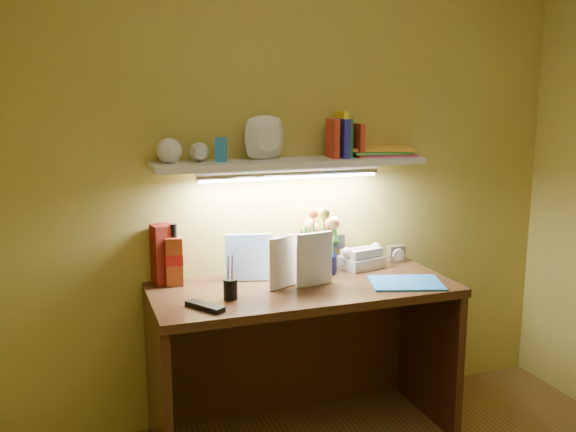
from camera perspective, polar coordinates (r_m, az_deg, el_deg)
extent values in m
cube|color=#38180F|center=(3.10, 1.39, -12.84)|extent=(1.40, 0.60, 0.75)
cube|color=silver|center=(3.41, 9.60, -3.32)|extent=(0.09, 0.05, 0.09)
cube|color=#61130C|center=(3.02, -11.08, -3.38)|extent=(0.11, 0.11, 0.28)
cylinder|color=black|center=(2.78, -5.15, -5.87)|extent=(0.07, 0.07, 0.15)
cube|color=black|center=(2.69, -7.40, -7.96)|extent=(0.15, 0.18, 0.02)
cube|color=#277FD5|center=(3.05, 10.45, -5.86)|extent=(0.38, 0.32, 0.01)
imported|color=white|center=(2.85, -1.63, -4.42)|extent=(0.17, 0.09, 0.24)
imported|color=silver|center=(2.90, 0.81, -4.06)|extent=(0.18, 0.04, 0.25)
cube|color=silver|center=(3.02, 0.29, 4.75)|extent=(1.30, 0.25, 0.03)
imported|color=silver|center=(2.86, -10.79, 5.39)|extent=(0.15, 0.15, 0.09)
imported|color=silver|center=(2.88, -7.77, 5.46)|extent=(0.10, 0.10, 0.08)
imported|color=silver|center=(2.98, -1.65, 5.45)|extent=(0.24, 0.24, 0.05)
cube|color=silver|center=(2.92, -10.27, 5.65)|extent=(0.05, 0.04, 0.10)
cube|color=#277FD5|center=(2.93, -5.97, 5.89)|extent=(0.06, 0.06, 0.11)
cube|color=red|center=(3.09, 4.00, 6.90)|extent=(0.03, 0.13, 0.19)
cube|color=yellow|center=(3.14, 4.76, 7.26)|extent=(0.04, 0.14, 0.22)
cube|color=#2728B8|center=(3.11, 4.82, 6.89)|extent=(0.03, 0.13, 0.19)
cube|color=#277240|center=(3.15, 5.24, 6.94)|extent=(0.03, 0.12, 0.19)
cube|color=red|center=(3.14, 6.25, 6.69)|extent=(0.03, 0.11, 0.16)
cube|color=#DD4E95|center=(3.24, 8.56, 5.43)|extent=(0.31, 0.25, 0.01)
cube|color=#5EC559|center=(3.22, 8.05, 5.67)|extent=(0.31, 0.24, 0.01)
cube|color=#FFB439|center=(3.24, 8.28, 5.95)|extent=(0.36, 0.31, 0.01)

